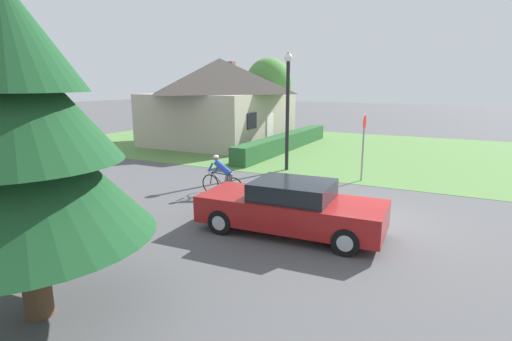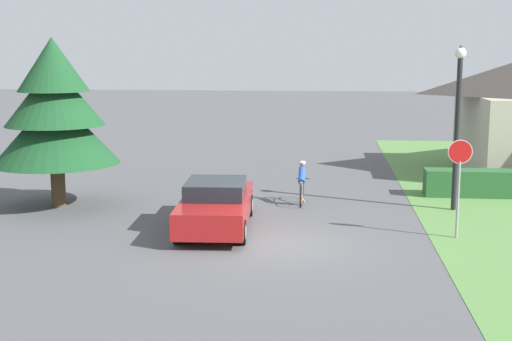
# 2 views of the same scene
# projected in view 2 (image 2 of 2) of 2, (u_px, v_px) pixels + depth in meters

# --- Properties ---
(ground_plane) EXTENTS (140.00, 140.00, 0.00)m
(ground_plane) POSITION_uv_depth(u_px,v_px,m) (275.00, 244.00, 18.52)
(ground_plane) COLOR #515154
(sedan_left_lane) EXTENTS (2.06, 4.84, 1.39)m
(sedan_left_lane) POSITION_uv_depth(u_px,v_px,m) (216.00, 205.00, 20.01)
(sedan_left_lane) COLOR maroon
(sedan_left_lane) RESTS_ON ground
(cyclist) EXTENTS (0.44, 1.69, 1.42)m
(cyclist) POSITION_uv_depth(u_px,v_px,m) (302.00, 184.00, 23.24)
(cyclist) COLOR black
(cyclist) RESTS_ON ground
(stop_sign) EXTENTS (0.64, 0.07, 2.66)m
(stop_sign) POSITION_uv_depth(u_px,v_px,m) (459.00, 170.00, 18.83)
(stop_sign) COLOR gray
(stop_sign) RESTS_ON ground
(street_lamp) EXTENTS (0.35, 0.35, 5.13)m
(street_lamp) POSITION_uv_depth(u_px,v_px,m) (458.00, 112.00, 21.97)
(street_lamp) COLOR black
(street_lamp) RESTS_ON ground
(conifer_tall_near) EXTENTS (3.98, 3.98, 5.39)m
(conifer_tall_near) POSITION_uv_depth(u_px,v_px,m) (55.00, 110.00, 22.40)
(conifer_tall_near) COLOR #4C3823
(conifer_tall_near) RESTS_ON ground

